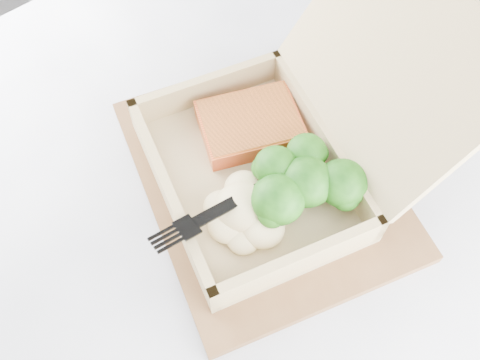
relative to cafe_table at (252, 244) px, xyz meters
The scene contains 8 objects.
cafe_table is the anchor object (origin of this frame).
serving_tray 0.20m from the cafe_table, 12.04° to the left, with size 0.32×0.26×0.01m, color brown.
takeout_container 0.26m from the cafe_table, 48.33° to the left, with size 0.36×0.38×0.21m.
salmon_fillet 0.23m from the cafe_table, 132.96° to the left, with size 0.08×0.11×0.02m, color orange.
broccoli_pile 0.25m from the cafe_table, ahead, with size 0.13×0.13×0.05m, color #2F7E1C, non-canonical shape.
mashed_potatoes 0.24m from the cafe_table, 69.30° to the right, with size 0.09×0.08×0.03m, color beige.
plastic_fork 0.25m from the cafe_table, 52.50° to the right, with size 0.06×0.16×0.03m.
receipt 0.27m from the cafe_table, 78.04° to the left, with size 0.07×0.14×0.00m, color white.
Camera 1 is at (-0.25, 0.36, 1.27)m, focal length 40.00 mm.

